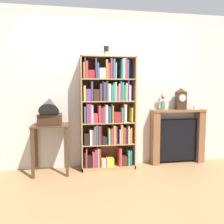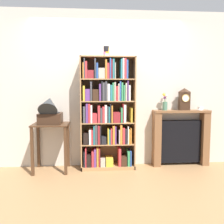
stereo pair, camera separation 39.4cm
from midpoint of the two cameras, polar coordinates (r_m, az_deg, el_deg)
The scene contains 10 objects.
ground_plane at distance 4.04m, azimuth 1.97°, elevation -13.88°, with size 7.73×6.40×0.02m, color #997047.
wall_back at distance 4.13m, azimuth 4.00°, elevation 5.45°, with size 4.73×0.08×2.65m, color beige.
bookshelf at distance 3.92m, azimuth 1.57°, elevation -0.96°, with size 0.89×0.33×1.85m.
cup_stack at distance 3.96m, azimuth 1.55°, elevation 14.33°, with size 0.09×0.09×0.17m.
side_table_left at distance 3.92m, azimuth -11.71°, elevation -5.74°, with size 0.57×0.47×0.78m.
gramophone at distance 3.81m, azimuth -11.94°, elevation 0.25°, with size 0.36×0.49×0.53m.
fireplace_mantel at distance 4.39m, azimuth 18.63°, elevation -5.95°, with size 0.98×0.21×0.97m.
mantel_clock at distance 4.31m, azimuth 19.54°, elevation 2.92°, with size 0.17×0.13×0.38m.
flower_vase at distance 4.19m, azimuth 15.26°, elevation 2.11°, with size 0.09×0.11×0.30m.
teacup_with_saucer at distance 4.45m, azimuth 22.83°, elevation 0.80°, with size 0.12×0.11×0.06m.
Camera 2 is at (-0.23, -3.81, 1.34)m, focal length 38.02 mm.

